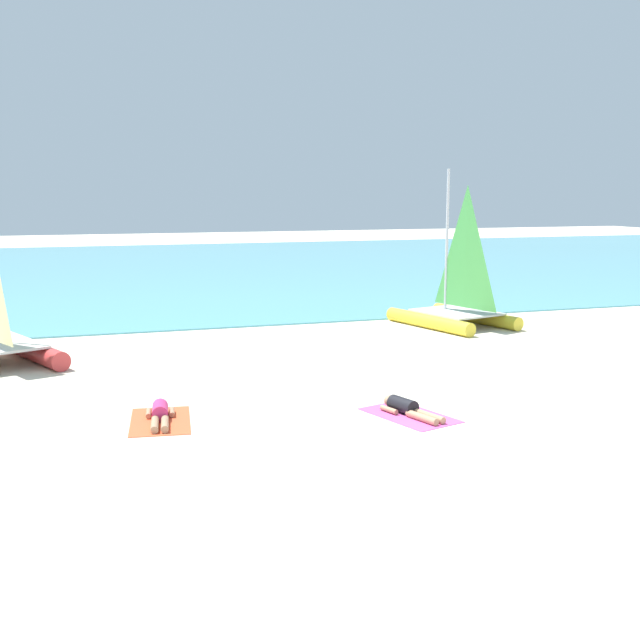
{
  "coord_description": "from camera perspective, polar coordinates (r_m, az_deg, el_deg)",
  "views": [
    {
      "loc": [
        -5.96,
        -12.76,
        4.27
      ],
      "look_at": [
        0.0,
        5.19,
        1.2
      ],
      "focal_mm": 44.63,
      "sensor_mm": 36.0,
      "label": 1
    }
  ],
  "objects": [
    {
      "name": "ground_plane",
      "position": [
        23.91,
        -3.64,
        -1.09
      ],
      "size": [
        120.0,
        120.0,
        0.0
      ],
      "primitive_type": "plane",
      "color": "beige"
    },
    {
      "name": "ocean_water",
      "position": [
        44.89,
        -10.68,
        3.64
      ],
      "size": [
        120.0,
        40.0,
        0.05
      ],
      "primitive_type": "cube",
      "color": "#5BB2C1",
      "rests_on": "ground"
    },
    {
      "name": "sailboat_yellow",
      "position": [
        25.71,
        9.69,
        1.2
      ],
      "size": [
        3.29,
        4.29,
        4.97
      ],
      "rotation": [
        0.0,
        0.0,
        0.25
      ],
      "color": "yellow",
      "rests_on": "ground"
    },
    {
      "name": "towel_left",
      "position": [
        15.33,
        -11.38,
        -7.11
      ],
      "size": [
        1.35,
        2.03,
        0.01
      ],
      "primitive_type": "cube",
      "rotation": [
        0.0,
        0.0,
        -0.14
      ],
      "color": "#EA5933",
      "rests_on": "ground"
    },
    {
      "name": "sunbather_left",
      "position": [
        15.36,
        -11.39,
        -6.6
      ],
      "size": [
        0.62,
        1.57,
        0.3
      ],
      "rotation": [
        0.0,
        0.0,
        -0.14
      ],
      "color": "#D83372",
      "rests_on": "towel_left"
    },
    {
      "name": "towel_right",
      "position": [
        15.5,
        6.44,
        -6.8
      ],
      "size": [
        1.6,
        2.14,
        0.01
      ],
      "primitive_type": "cube",
      "rotation": [
        0.0,
        0.0,
        0.29
      ],
      "color": "#D84C99",
      "rests_on": "ground"
    },
    {
      "name": "sunbather_right",
      "position": [
        15.52,
        6.28,
        -6.31
      ],
      "size": [
        0.82,
        1.54,
        0.3
      ],
      "rotation": [
        0.0,
        0.0,
        0.29
      ],
      "color": "black",
      "rests_on": "towel_right"
    }
  ]
}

